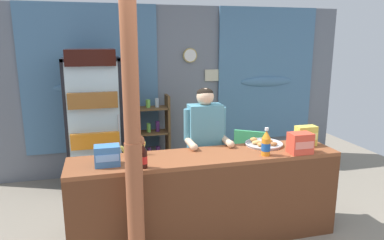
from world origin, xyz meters
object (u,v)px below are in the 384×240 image
(snack_box_biscuit, at_px, (107,156))
(plastic_lawn_chair, at_px, (251,155))
(soda_bottle_orange_soda, at_px, (266,144))
(stall_counter, at_px, (209,192))
(drink_fridge, at_px, (94,114))
(bottle_shelf_rack, at_px, (153,135))
(banana_bunch, at_px, (133,149))
(timber_post, at_px, (133,148))
(snack_box_instant_noodle, at_px, (306,136))
(shopkeeper, at_px, (205,139))
(snack_box_crackers, at_px, (300,143))
(pastry_tray, at_px, (264,143))
(soda_bottle_cola, at_px, (143,157))

(snack_box_biscuit, bearing_deg, plastic_lawn_chair, 29.73)
(soda_bottle_orange_soda, bearing_deg, plastic_lawn_chair, 71.76)
(stall_counter, height_order, drink_fridge, drink_fridge)
(bottle_shelf_rack, distance_m, banana_bunch, 1.78)
(timber_post, relative_size, snack_box_instant_noodle, 10.99)
(stall_counter, bearing_deg, drink_fridge, 122.31)
(soda_bottle_orange_soda, relative_size, snack_box_instant_noodle, 1.27)
(shopkeeper, height_order, snack_box_instant_noodle, shopkeeper)
(snack_box_crackers, bearing_deg, pastry_tray, 123.91)
(timber_post, bearing_deg, drink_fridge, 98.97)
(plastic_lawn_chair, distance_m, snack_box_crackers, 1.33)
(plastic_lawn_chair, relative_size, soda_bottle_orange_soda, 3.06)
(plastic_lawn_chair, height_order, soda_bottle_orange_soda, soda_bottle_orange_soda)
(drink_fridge, height_order, bottle_shelf_rack, drink_fridge)
(shopkeeper, bearing_deg, soda_bottle_cola, -140.36)
(stall_counter, relative_size, soda_bottle_orange_soda, 9.56)
(soda_bottle_orange_soda, height_order, snack_box_crackers, soda_bottle_orange_soda)
(snack_box_crackers, bearing_deg, shopkeeper, 142.81)
(snack_box_biscuit, height_order, snack_box_crackers, snack_box_crackers)
(soda_bottle_cola, xyz_separation_m, pastry_tray, (1.34, 0.36, -0.08))
(stall_counter, distance_m, soda_bottle_orange_soda, 0.73)
(shopkeeper, distance_m, pastry_tray, 0.64)
(shopkeeper, height_order, banana_bunch, shopkeeper)
(soda_bottle_orange_soda, xyz_separation_m, pastry_tray, (0.13, 0.32, -0.10))
(soda_bottle_orange_soda, bearing_deg, stall_counter, 174.42)
(snack_box_crackers, bearing_deg, snack_box_biscuit, 176.02)
(shopkeeper, relative_size, pastry_tray, 3.71)
(soda_bottle_cola, distance_m, snack_box_crackers, 1.57)
(snack_box_biscuit, relative_size, snack_box_crackers, 1.01)
(snack_box_instant_noodle, distance_m, banana_bunch, 1.83)
(soda_bottle_orange_soda, height_order, snack_box_biscuit, soda_bottle_orange_soda)
(shopkeeper, xyz_separation_m, snack_box_biscuit, (-1.07, -0.48, 0.06))
(bottle_shelf_rack, distance_m, soda_bottle_orange_soda, 2.22)
(timber_post, bearing_deg, snack_box_biscuit, 117.96)
(soda_bottle_cola, distance_m, snack_box_instant_noodle, 1.79)
(soda_bottle_orange_soda, bearing_deg, snack_box_crackers, -3.96)
(soda_bottle_cola, height_order, banana_bunch, soda_bottle_cola)
(timber_post, xyz_separation_m, banana_bunch, (0.06, 0.61, -0.20))
(shopkeeper, bearing_deg, bottle_shelf_rack, 104.22)
(drink_fridge, distance_m, banana_bunch, 1.47)
(stall_counter, bearing_deg, soda_bottle_cola, -171.36)
(plastic_lawn_chair, bearing_deg, snack_box_crackers, -91.48)
(timber_post, relative_size, bottle_shelf_rack, 1.98)
(banana_bunch, bearing_deg, snack_box_instant_noodle, -4.26)
(bottle_shelf_rack, bearing_deg, soda_bottle_cola, -100.82)
(shopkeeper, distance_m, soda_bottle_orange_soda, 0.74)
(timber_post, xyz_separation_m, soda_bottle_cola, (0.11, 0.23, -0.16))
(drink_fridge, distance_m, pastry_tray, 2.28)
(plastic_lawn_chair, xyz_separation_m, shopkeeper, (-0.84, -0.61, 0.45))
(stall_counter, relative_size, pastry_tray, 6.59)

